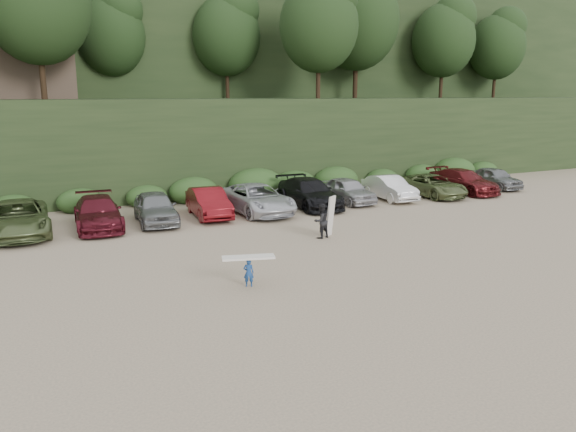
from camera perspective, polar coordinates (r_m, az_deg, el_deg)
ground at (r=22.23m, az=7.80°, el=-4.30°), size 120.00×120.00×0.00m
hillside_backdrop at (r=55.06m, az=-14.26°, el=17.03°), size 90.00×41.50×28.00m
parked_cars at (r=30.26m, az=-4.09°, el=1.69°), size 36.85×5.95×1.62m
child_surfer at (r=18.75m, az=-4.03°, el=-5.09°), size 1.81×0.95×1.05m
adult_surfer at (r=25.01m, az=3.47°, el=-0.46°), size 1.27×0.74×1.85m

